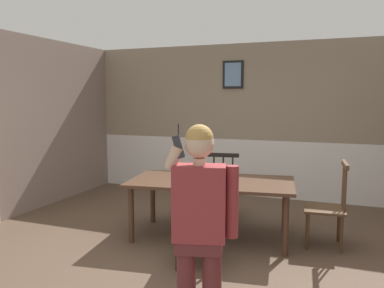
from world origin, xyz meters
TOP-DOWN VIEW (x-y plane):
  - ground_plane at (0.00, 0.00)m, footprint 6.75×6.75m
  - room_back_partition at (-0.00, 2.89)m, footprint 6.14×0.17m
  - dining_table at (-0.01, 0.57)m, footprint 2.16×1.30m
  - chair_near_window at (1.39, 0.77)m, footprint 0.50×0.50m
  - chair_by_doorway at (-0.13, 1.46)m, footprint 0.55×0.55m
  - chair_at_table_head at (0.12, -0.33)m, footprint 0.53×0.53m
  - person_figure at (0.58, -1.50)m, footprint 0.51×0.29m

SIDE VIEW (x-z plane):
  - ground_plane at x=0.00m, z-range 0.00..0.00m
  - chair_by_doorway at x=-0.13m, z-range 0.00..0.93m
  - chair_at_table_head at x=0.12m, z-range -0.04..0.97m
  - chair_near_window at x=1.39m, z-range -0.03..1.00m
  - dining_table at x=-0.01m, z-range 0.30..1.03m
  - person_figure at x=0.58m, z-range 0.10..1.69m
  - room_back_partition at x=0.00m, z-range -0.05..2.68m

